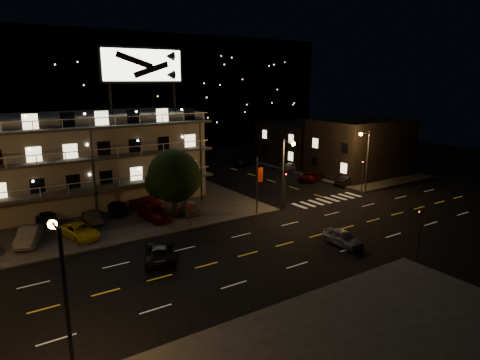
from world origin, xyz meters
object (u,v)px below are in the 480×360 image
lot_car_2 (80,231)px  road_car_east (343,238)px  side_car_0 (348,181)px  tree (174,178)px  lot_car_4 (190,208)px  road_car_west (160,252)px  lot_car_7 (92,216)px

lot_car_2 → road_car_east: size_ratio=1.16×
lot_car_2 → road_car_east: (19.07, -14.50, -0.11)m
side_car_0 → road_car_east: bearing=131.5°
lot_car_2 → side_car_0: bearing=-12.7°
lot_car_2 → road_car_east: bearing=-50.6°
tree → road_car_east: (9.19, -15.08, -3.74)m
lot_car_4 → side_car_0: bearing=16.8°
lot_car_2 → road_car_west: 9.51m
lot_car_2 → lot_car_7: bearing=47.3°
lot_car_4 → lot_car_7: (-9.67, 3.03, -0.02)m
lot_car_7 → side_car_0: bearing=176.2°
road_car_east → road_car_west: 15.96m
lot_car_2 → lot_car_4: size_ratio=1.27×
tree → road_car_east: bearing=-58.6°
lot_car_4 → lot_car_7: 10.13m
tree → road_car_west: tree is taller
side_car_0 → road_car_west: road_car_west is taller
lot_car_7 → road_car_east: size_ratio=1.04×
tree → side_car_0: size_ratio=1.81×
side_car_0 → tree: bearing=89.9°
lot_car_2 → road_car_west: size_ratio=0.92×
lot_car_7 → lot_car_4: bearing=164.7°
tree → lot_car_2: 10.54m
lot_car_4 → lot_car_7: bearing=-179.4°
lot_car_7 → lot_car_2: bearing=62.8°
lot_car_4 → road_car_east: bearing=-47.1°
tree → road_car_west: (-5.59, -9.06, -3.72)m
lot_car_4 → road_car_east: size_ratio=0.91×
tree → lot_car_4: tree is taller
tree → lot_car_7: (-7.64, 3.40, -3.67)m
road_car_east → road_car_west: size_ratio=0.79×
lot_car_7 → road_car_west: bearing=101.5°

